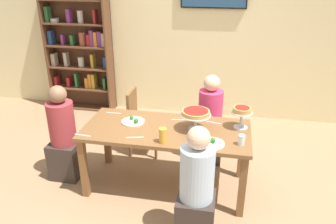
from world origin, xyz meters
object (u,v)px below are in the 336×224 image
at_px(bookshelf, 79,44).
at_px(diner_far_right, 210,125).
at_px(cutlery_fork_far, 114,113).
at_px(cutlery_spare_fork, 82,135).
at_px(water_glass_clear_near, 241,140).
at_px(beer_glass_amber_tall, 163,136).
at_px(diner_near_right, 196,193).
at_px(diner_head_west, 64,139).
at_px(personal_pizza_stand, 242,112).
at_px(dining_table, 166,136).
at_px(deep_dish_pizza_stand, 196,114).
at_px(salad_plate_near_diner, 133,121).
at_px(chair_far_left, 141,118).
at_px(cutlery_knife_near, 135,137).
at_px(cutlery_knife_far, 214,123).
at_px(cutlery_fork_near, 179,120).
at_px(salad_plate_far_diner, 211,143).

height_order(bookshelf, diner_far_right, bookshelf).
height_order(cutlery_fork_far, cutlery_spare_fork, same).
bearing_deg(water_glass_clear_near, bookshelf, 140.38).
xyz_separation_m(beer_glass_amber_tall, water_glass_clear_near, (0.76, 0.10, -0.02)).
relative_size(diner_near_right, beer_glass_amber_tall, 7.44).
relative_size(diner_head_west, personal_pizza_stand, 4.78).
distance_m(dining_table, water_glass_clear_near, 0.83).
bearing_deg(diner_head_west, deep_dish_pizza_stand, 2.13).
relative_size(dining_table, personal_pizza_stand, 7.43).
xyz_separation_m(salad_plate_near_diner, water_glass_clear_near, (1.18, -0.29, 0.04)).
bearing_deg(dining_table, bookshelf, 133.22).
distance_m(dining_table, diner_far_right, 0.82).
xyz_separation_m(bookshelf, deep_dish_pizza_stand, (2.20, -1.98, -0.21)).
bearing_deg(chair_far_left, cutlery_spare_fork, -17.27).
xyz_separation_m(bookshelf, water_glass_clear_near, (2.68, -2.22, -0.34)).
distance_m(diner_far_right, deep_dish_pizza_stand, 0.79).
xyz_separation_m(dining_table, salad_plate_near_diner, (-0.39, 0.08, 0.11)).
bearing_deg(personal_pizza_stand, cutlery_knife_near, -157.69).
height_order(deep_dish_pizza_stand, cutlery_fork_far, deep_dish_pizza_stand).
distance_m(diner_head_west, water_glass_clear_near, 2.03).
relative_size(cutlery_knife_near, cutlery_knife_far, 1.00).
bearing_deg(diner_far_right, dining_table, -31.61).
distance_m(dining_table, chair_far_left, 0.89).
height_order(diner_near_right, water_glass_clear_near, diner_near_right).
height_order(bookshelf, water_glass_clear_near, bookshelf).
relative_size(dining_table, beer_glass_amber_tall, 11.57).
height_order(diner_head_west, cutlery_knife_far, diner_head_west).
bearing_deg(diner_near_right, salad_plate_near_diner, 45.34).
height_order(dining_table, cutlery_knife_near, cutlery_knife_near).
xyz_separation_m(beer_glass_amber_tall, cutlery_fork_near, (0.08, 0.55, -0.07)).
xyz_separation_m(water_glass_clear_near, cutlery_fork_near, (-0.68, 0.44, -0.05)).
relative_size(dining_table, cutlery_knife_far, 9.93).
height_order(diner_far_right, personal_pizza_stand, diner_far_right).
bearing_deg(deep_dish_pizza_stand, bookshelf, 138.04).
height_order(deep_dish_pizza_stand, beer_glass_amber_tall, deep_dish_pizza_stand).
bearing_deg(cutlery_fork_far, salad_plate_near_diner, 147.16).
bearing_deg(cutlery_knife_far, diner_near_right, 98.52).
height_order(beer_glass_amber_tall, cutlery_spare_fork, beer_glass_amber_tall).
bearing_deg(salad_plate_far_diner, beer_glass_amber_tall, -173.61).
relative_size(diner_head_west, beer_glass_amber_tall, 7.44).
bearing_deg(dining_table, water_glass_clear_near, -14.60).
bearing_deg(diner_far_right, cutlery_knife_near, -36.14).
xyz_separation_m(diner_near_right, deep_dish_pizza_stand, (-0.11, 0.75, 0.43)).
distance_m(bookshelf, water_glass_clear_near, 3.49).
height_order(salad_plate_near_diner, water_glass_clear_near, water_glass_clear_near).
height_order(diner_near_right, cutlery_spare_fork, diner_near_right).
distance_m(bookshelf, diner_near_right, 3.63).
bearing_deg(personal_pizza_stand, cutlery_spare_fork, -162.98).
height_order(personal_pizza_stand, beer_glass_amber_tall, personal_pizza_stand).
bearing_deg(bookshelf, salad_plate_near_diner, -52.17).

